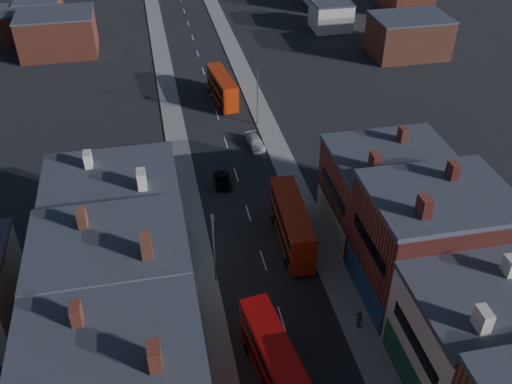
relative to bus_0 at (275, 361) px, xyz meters
name	(u,v)px	position (x,y,z in m)	size (l,w,h in m)	color
pavement_west	(183,172)	(-4.33, 32.32, -2.43)	(3.00, 200.00, 0.12)	gray
pavement_east	(283,160)	(8.67, 32.32, -2.43)	(3.00, 200.00, 0.12)	gray
lamp_post_2	(214,245)	(-3.03, 12.32, 2.22)	(0.25, 0.70, 8.12)	slate
lamp_post_3	(257,95)	(7.37, 42.32, 2.22)	(0.25, 0.70, 8.12)	slate
bus_0	(275,361)	(0.00, 0.00, 0.00)	(3.87, 10.91, 4.61)	#AB0909
bus_1	(292,224)	(5.67, 16.46, 0.11)	(3.18, 11.26, 4.82)	#A62309
bus_2	(222,87)	(3.67, 50.67, -0.15)	(3.40, 10.21, 4.33)	#B12707
car_2	(223,181)	(0.21, 28.62, -1.93)	(1.86, 4.03, 1.12)	black
car_3	(255,142)	(5.88, 36.55, -1.84)	(1.82, 4.47, 1.30)	silver
ped_3	(360,319)	(8.67, 3.96, -1.39)	(1.14, 0.52, 1.95)	#625D54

